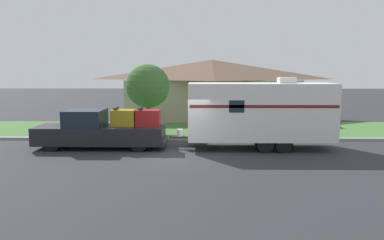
# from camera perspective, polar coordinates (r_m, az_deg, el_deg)

# --- Properties ---
(ground_plane) EXTENTS (120.00, 120.00, 0.00)m
(ground_plane) POSITION_cam_1_polar(r_m,az_deg,el_deg) (16.98, -1.54, -5.44)
(ground_plane) COLOR #2D2D33
(curb_strip) EXTENTS (80.00, 0.30, 0.14)m
(curb_strip) POSITION_cam_1_polar(r_m,az_deg,el_deg) (20.63, -1.09, -2.88)
(curb_strip) COLOR #999993
(curb_strip) RESTS_ON ground_plane
(lawn_strip) EXTENTS (80.00, 7.00, 0.03)m
(lawn_strip) POSITION_cam_1_polar(r_m,az_deg,el_deg) (24.24, -0.79, -1.42)
(lawn_strip) COLOR #477538
(lawn_strip) RESTS_ON ground_plane
(house_across_street) EXTENTS (13.90, 7.72, 4.64)m
(house_across_street) POSITION_cam_1_polar(r_m,az_deg,el_deg) (30.41, 3.01, 4.95)
(house_across_street) COLOR gray
(house_across_street) RESTS_ON ground_plane
(pickup_truck) EXTENTS (6.38, 2.06, 2.02)m
(pickup_truck) POSITION_cam_1_polar(r_m,az_deg,el_deg) (19.02, -13.59, -1.52)
(pickup_truck) COLOR black
(pickup_truck) RESTS_ON ground_plane
(travel_trailer) EXTENTS (7.94, 2.36, 3.49)m
(travel_trailer) POSITION_cam_1_polar(r_m,az_deg,el_deg) (18.53, 10.33, 1.30)
(travel_trailer) COLOR black
(travel_trailer) RESTS_ON ground_plane
(mailbox) EXTENTS (0.48, 0.20, 1.40)m
(mailbox) POSITION_cam_1_polar(r_m,az_deg,el_deg) (22.28, -16.15, 0.22)
(mailbox) COLOR brown
(mailbox) RESTS_ON ground_plane
(tree_in_yard) EXTENTS (2.63, 2.63, 4.19)m
(tree_in_yard) POSITION_cam_1_polar(r_m,az_deg,el_deg) (22.75, -6.74, 5.13)
(tree_in_yard) COLOR brown
(tree_in_yard) RESTS_ON ground_plane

